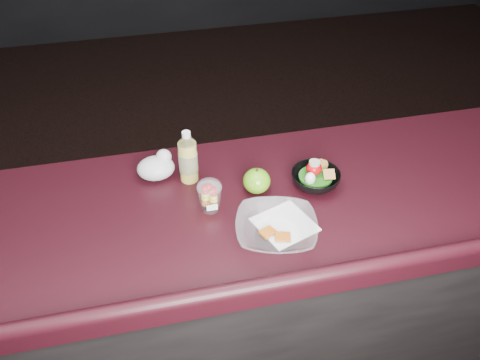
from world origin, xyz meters
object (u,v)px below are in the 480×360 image
fruit_cup (210,195)px  snack_bowl (315,178)px  takeout_bowl (276,230)px  green_apple (257,181)px  lemonade_bottle (188,160)px

fruit_cup → snack_bowl: (0.36, 0.04, -0.03)m
snack_bowl → takeout_bowl: 0.28m
green_apple → snack_bowl: green_apple is taller
lemonade_bottle → fruit_cup: size_ratio=1.70×
fruit_cup → takeout_bowl: bearing=-44.7°
snack_bowl → takeout_bowl: (-0.19, -0.20, -0.00)m
snack_bowl → takeout_bowl: size_ratio=0.66×
lemonade_bottle → takeout_bowl: bearing=-57.5°
snack_bowl → takeout_bowl: snack_bowl is taller
snack_bowl → green_apple: bearing=175.9°
lemonade_bottle → takeout_bowl: 0.39m
fruit_cup → takeout_bowl: fruit_cup is taller
lemonade_bottle → fruit_cup: lemonade_bottle is taller
lemonade_bottle → green_apple: (0.21, -0.11, -0.04)m
takeout_bowl → fruit_cup: bearing=135.3°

